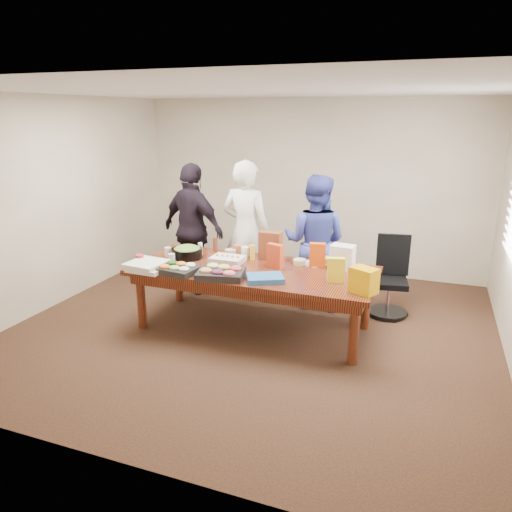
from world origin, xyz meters
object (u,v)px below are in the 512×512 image
at_px(office_chair, 390,279).
at_px(sheet_cake, 228,259).
at_px(person_center, 246,232).
at_px(conference_table, 253,298).
at_px(salad_bowl, 187,253).
at_px(person_right, 315,242).

height_order(office_chair, sheet_cake, office_chair).
bearing_deg(person_center, conference_table, 123.08).
relative_size(conference_table, salad_bowl, 7.46).
height_order(conference_table, person_right, person_right).
relative_size(conference_table, person_center, 1.47).
distance_m(sheet_cake, salad_bowl, 0.54).
distance_m(person_right, sheet_cake, 1.21).
bearing_deg(salad_bowl, person_center, 57.53).
relative_size(conference_table, person_right, 1.61).
xyz_separation_m(conference_table, sheet_cake, (-0.38, 0.11, 0.41)).
xyz_separation_m(office_chair, sheet_cake, (-1.84, -0.83, 0.30)).
xyz_separation_m(sheet_cake, salad_bowl, (-0.54, -0.01, 0.03)).
height_order(person_right, salad_bowl, person_right).
xyz_separation_m(person_center, person_right, (0.92, 0.09, -0.08)).
xyz_separation_m(conference_table, office_chair, (1.46, 0.94, 0.11)).
bearing_deg(conference_table, salad_bowl, 173.58).
relative_size(person_center, sheet_cake, 4.99).
xyz_separation_m(person_right, salad_bowl, (-1.40, -0.85, -0.06)).
bearing_deg(person_center, salad_bowl, 64.17).
bearing_deg(sheet_cake, salad_bowl, -178.46).
distance_m(conference_table, salad_bowl, 1.02).
bearing_deg(salad_bowl, person_right, 31.27).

